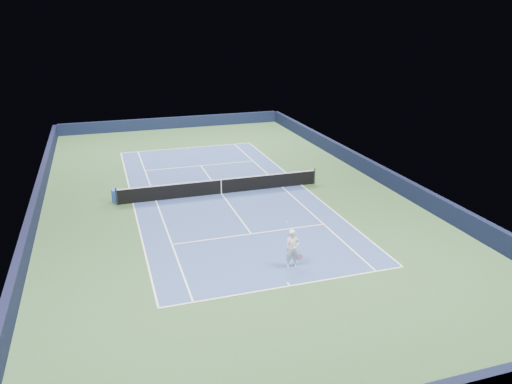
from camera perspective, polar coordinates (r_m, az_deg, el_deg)
name	(u,v)px	position (r m, az deg, el deg)	size (l,w,h in m)	color
ground	(221,194)	(31.67, -3.97, -0.19)	(40.00, 40.00, 0.00)	#2C4C29
wall_far	(173,123)	(50.31, -9.51, 7.81)	(22.00, 0.35, 1.10)	black
wall_right	(373,170)	(35.48, 13.23, 2.47)	(0.35, 40.00, 1.10)	black
wall_left	(36,205)	(30.95, -23.84, -1.32)	(0.35, 40.00, 1.10)	black
court_surface	(221,194)	(31.67, -3.97, -0.19)	(10.97, 23.77, 0.01)	navy
baseline_far	(187,148)	(42.80, -7.84, 5.03)	(10.97, 0.08, 0.00)	white
baseline_near	(290,286)	(21.36, 3.90, -10.66)	(10.97, 0.08, 0.00)	white
sideline_doubles_right	(301,185)	(33.30, 5.22, 0.81)	(0.08, 23.77, 0.00)	white
sideline_doubles_left	(133,203)	(30.93, -13.88, -1.24)	(0.08, 23.77, 0.00)	white
sideline_singles_right	(282,187)	(32.82, 3.01, 0.57)	(0.08, 23.77, 0.00)	white
sideline_singles_left	(156,201)	(31.02, -11.37, -0.97)	(0.08, 23.77, 0.00)	white
service_line_far	(201,166)	(37.60, -6.34, 3.01)	(8.23, 0.08, 0.00)	white
service_line_near	(251,234)	(25.95, -0.54, -4.80)	(8.23, 0.08, 0.00)	white
center_service_line	(221,194)	(31.67, -3.97, -0.18)	(0.08, 12.80, 0.00)	white
center_mark_far	(188,148)	(42.65, -7.81, 4.98)	(0.08, 0.30, 0.00)	white
center_mark_near	(289,284)	(21.48, 3.75, -10.47)	(0.08, 0.30, 0.00)	white
tennis_net	(221,186)	(31.50, -4.00, 0.67)	(12.90, 0.10, 1.07)	black
sponsor_cube	(116,196)	(31.26, -15.68, -0.41)	(0.58, 0.50, 0.80)	blue
tennis_player	(293,249)	(22.43, 4.20, -6.49)	(0.82, 1.27, 1.82)	silver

